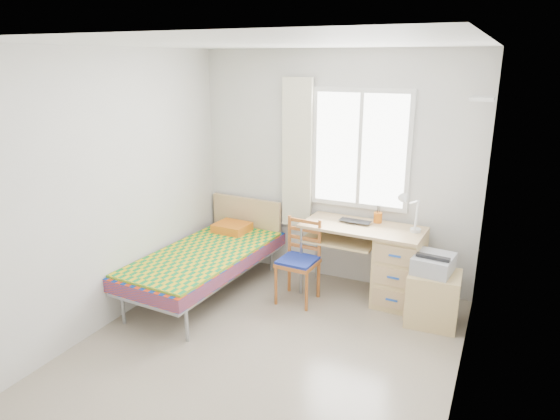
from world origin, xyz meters
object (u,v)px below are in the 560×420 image
at_px(bed, 208,256).
at_px(printer, 434,263).
at_px(desk, 393,263).
at_px(chair, 300,256).
at_px(cabinet, 433,298).

relative_size(bed, printer, 4.67).
height_order(desk, printer, desk).
bearing_deg(printer, bed, -164.81).
relative_size(chair, printer, 2.04).
xyz_separation_m(bed, desk, (1.89, 0.62, 0.01)).
relative_size(desk, cabinet, 2.47).
bearing_deg(printer, desk, 155.55).
bearing_deg(printer, cabinet, -43.47).
distance_m(bed, desk, 1.99).
height_order(bed, desk, bed).
height_order(chair, printer, chair).
distance_m(bed, printer, 2.36).
distance_m(bed, chair, 1.02).
relative_size(desk, printer, 2.98).
relative_size(bed, cabinet, 3.88).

